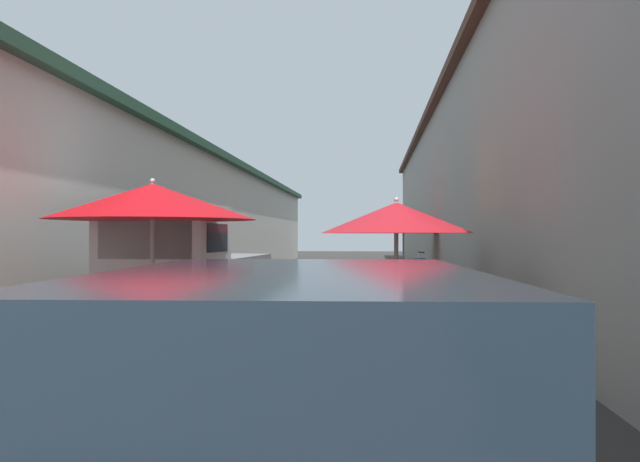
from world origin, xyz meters
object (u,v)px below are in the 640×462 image
at_px(fruit_stall_near_right, 394,231).
at_px(parked_scooter, 425,277).
at_px(hatchback_car, 297,432).
at_px(delivery_truck, 180,267).
at_px(fruit_stall_far_left, 153,213).
at_px(fruit_stall_mid_lane, 400,241).
at_px(vendor_by_crates, 186,260).
at_px(fruit_stall_far_right, 402,234).

height_order(fruit_stall_near_right, parked_scooter, fruit_stall_near_right).
relative_size(hatchback_car, delivery_truck, 0.79).
bearing_deg(fruit_stall_far_left, delivery_truck, 8.14).
bearing_deg(fruit_stall_mid_lane, vendor_by_crates, 39.94).
bearing_deg(delivery_truck, parked_scooter, -36.47).
bearing_deg(vendor_by_crates, parked_scooter, -70.32).
bearing_deg(parked_scooter, fruit_stall_near_right, 167.81).
bearing_deg(fruit_stall_near_right, fruit_stall_mid_lane, 179.38).
bearing_deg(hatchback_car, vendor_by_crates, 19.56).
bearing_deg(parked_scooter, vendor_by_crates, 109.68).
height_order(fruit_stall_near_right, vendor_by_crates, fruit_stall_near_right).
bearing_deg(delivery_truck, fruit_stall_far_right, -22.84).
relative_size(fruit_stall_far_right, vendor_by_crates, 1.53).
xyz_separation_m(hatchback_car, parked_scooter, (13.90, -1.79, -0.29)).
relative_size(fruit_stall_far_left, hatchback_car, 0.71).
relative_size(fruit_stall_mid_lane, fruit_stall_far_right, 0.83).
height_order(fruit_stall_mid_lane, fruit_stall_near_right, fruit_stall_near_right).
height_order(delivery_truck, vendor_by_crates, delivery_truck).
bearing_deg(fruit_stall_far_right, fruit_stall_near_right, 175.95).
distance_m(delivery_truck, vendor_by_crates, 4.45).
distance_m(fruit_stall_near_right, hatchback_car, 9.21).
height_order(hatchback_car, delivery_truck, delivery_truck).
xyz_separation_m(fruit_stall_mid_lane, parked_scooter, (7.99, -1.07, -1.06)).
distance_m(fruit_stall_near_right, fruit_stall_far_left, 5.06).
bearing_deg(fruit_stall_far_left, hatchback_car, -153.86).
xyz_separation_m(fruit_stall_near_right, fruit_stall_far_left, (-3.73, 3.41, 0.23)).
bearing_deg(fruit_stall_far_right, hatchback_car, 175.58).
height_order(fruit_stall_far_right, parked_scooter, fruit_stall_far_right).
bearing_deg(fruit_stall_near_right, parked_scooter, -12.19).
height_order(fruit_stall_mid_lane, fruit_stall_far_left, fruit_stall_far_left).
bearing_deg(fruit_stall_far_left, parked_scooter, -27.57).
height_order(fruit_stall_far_right, hatchback_car, fruit_stall_far_right).
bearing_deg(delivery_truck, fruit_stall_mid_lane, -113.33).
xyz_separation_m(fruit_stall_mid_lane, fruit_stall_near_right, (3.22, -0.04, 0.16)).
height_order(hatchback_car, vendor_by_crates, vendor_by_crates).
bearing_deg(delivery_truck, hatchback_car, -158.51).
xyz_separation_m(fruit_stall_mid_lane, hatchback_car, (-5.91, 0.73, -0.77)).
bearing_deg(vendor_by_crates, delivery_truck, -163.94).
bearing_deg(fruit_stall_mid_lane, fruit_stall_near_right, -0.62).
height_order(fruit_stall_near_right, fruit_stall_far_right, fruit_stall_near_right).
bearing_deg(parked_scooter, hatchback_car, 172.66).
distance_m(hatchback_car, delivery_truck, 8.06).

